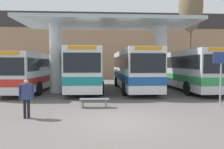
{
  "coord_description": "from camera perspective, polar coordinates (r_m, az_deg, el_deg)",
  "views": [
    {
      "loc": [
        -0.84,
        -8.52,
        2.27
      ],
      "look_at": [
        0.0,
        4.71,
        1.6
      ],
      "focal_mm": 35.0,
      "sensor_mm": 36.0,
      "label": 1
    }
  ],
  "objects": [
    {
      "name": "ground_plane",
      "position": [
        8.85,
        1.96,
        -11.96
      ],
      "size": [
        100.0,
        100.0,
        0.0
      ],
      "primitive_type": "plane",
      "color": "#605B56"
    },
    {
      "name": "info_sign_platform",
      "position": [
        13.02,
        26.59,
        1.64
      ],
      "size": [
        0.9,
        0.09,
        2.87
      ],
      "color": "gray",
      "rests_on": "ground_plane"
    },
    {
      "name": "townhouse_backdrop",
      "position": [
        34.18,
        -2.22,
        8.98
      ],
      "size": [
        40.0,
        0.58,
        10.14
      ],
      "color": "#9E7A5B",
      "rests_on": "ground_plane"
    },
    {
      "name": "pedestrian_waiting",
      "position": [
        9.7,
        -21.46,
        -4.94
      ],
      "size": [
        0.57,
        0.39,
        1.6
      ],
      "rotation": [
        0.0,
        0.0,
        0.43
      ],
      "color": "black",
      "rests_on": "ground_plane"
    },
    {
      "name": "transit_bus_far_right_bay",
      "position": [
        20.14,
        18.77,
        1.48
      ],
      "size": [
        2.9,
        11.38,
        3.28
      ],
      "rotation": [
        0.0,
        0.0,
        3.13
      ],
      "color": "silver",
      "rests_on": "ground_plane"
    },
    {
      "name": "poplar_tree_behind_left",
      "position": [
        27.52,
        19.88,
        16.42
      ],
      "size": [
        2.67,
        2.67,
        11.8
      ],
      "color": "brown",
      "rests_on": "ground_plane"
    },
    {
      "name": "transit_bus_center_bay",
      "position": [
        18.91,
        -6.63,
        1.71
      ],
      "size": [
        2.78,
        10.9,
        3.39
      ],
      "rotation": [
        0.0,
        0.0,
        3.14
      ],
      "color": "white",
      "rests_on": "ground_plane"
    },
    {
      "name": "transit_bus_left_bay",
      "position": [
        20.15,
        -19.04,
        1.12
      ],
      "size": [
        3.26,
        12.04,
        3.04
      ],
      "rotation": [
        0.0,
        0.0,
        3.09
      ],
      "color": "silver",
      "rests_on": "ground_plane"
    },
    {
      "name": "station_canopy",
      "position": [
        17.23,
        -0.82,
        9.95
      ],
      "size": [
        13.19,
        5.22,
        5.53
      ],
      "color": "silver",
      "rests_on": "ground_plane"
    },
    {
      "name": "waiting_bench_far_platform",
      "position": [
        11.34,
        -4.63,
        -6.94
      ],
      "size": [
        1.5,
        0.44,
        0.46
      ],
      "color": "slate",
      "rests_on": "ground_plane"
    },
    {
      "name": "transit_bus_right_bay",
      "position": [
        18.98,
        5.58,
        1.65
      ],
      "size": [
        2.76,
        10.9,
        3.36
      ],
      "rotation": [
        0.0,
        0.0,
        3.15
      ],
      "color": "white",
      "rests_on": "ground_plane"
    }
  ]
}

